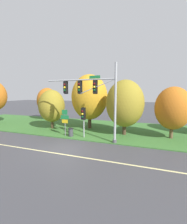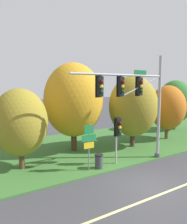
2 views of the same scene
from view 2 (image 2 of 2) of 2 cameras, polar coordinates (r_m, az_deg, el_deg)
name	(u,v)px [view 2 (image 2 of 2)]	position (r m, az deg, el deg)	size (l,w,h in m)	color
ground_plane	(147,184)	(13.24, 13.79, -17.84)	(160.00, 160.00, 0.00)	#3D3D42
lane_stripe	(164,193)	(12.52, 17.99, -19.46)	(36.00, 0.16, 0.01)	beige
grass_verge	(77,148)	(19.46, -4.22, -9.39)	(48.00, 11.50, 0.10)	#386B2D
traffic_signal_mast	(137,96)	(15.20, 11.31, 4.18)	(7.53, 0.49, 7.56)	#9EA0A5
pedestrian_signal_near_kerb	(118,130)	(15.01, 6.38, -4.73)	(0.46, 0.55, 3.27)	#9EA0A5
route_sign_post	(89,141)	(13.90, -1.21, -7.58)	(1.00, 0.08, 2.98)	slate
tree_behind_signpost	(20,122)	(14.74, -18.59, -2.61)	(3.49, 3.49, 5.24)	#4C3823
tree_mid_verge	(73,100)	(18.00, -5.26, 3.12)	(4.84, 4.84, 7.26)	#423021
tree_tall_centre	(133,106)	(19.48, 10.29, 1.47)	(4.27, 4.27, 6.27)	#423021
tree_right_far	(168,108)	(23.28, 18.78, 1.09)	(3.58, 3.58, 5.44)	brown
tree_furthest_back	(175,102)	(28.64, 20.51, 2.54)	(4.17, 4.17, 6.07)	brown
trash_bin	(99,161)	(14.67, 1.41, -12.72)	(0.56, 0.56, 0.93)	#38383D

